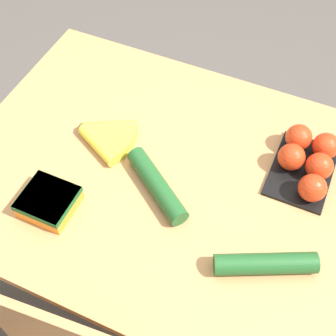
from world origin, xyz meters
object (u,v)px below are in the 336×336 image
(banana_bunch, at_px, (106,136))
(cucumber_near, at_px, (157,185))
(tomato_pack, at_px, (308,160))
(cucumber_far, at_px, (265,264))
(carrot_bag, at_px, (48,201))

(banana_bunch, xyz_separation_m, cucumber_near, (-0.23, 0.11, 0.01))
(tomato_pack, height_order, cucumber_near, tomato_pack)
(banana_bunch, xyz_separation_m, tomato_pack, (-0.60, -0.14, 0.02))
(tomato_pack, xyz_separation_m, cucumber_near, (0.37, 0.25, -0.02))
(cucumber_near, bearing_deg, cucumber_far, 163.31)
(carrot_bag, distance_m, cucumber_near, 0.31)
(banana_bunch, relative_size, cucumber_near, 0.77)
(banana_bunch, distance_m, carrot_bag, 0.28)
(banana_bunch, distance_m, tomato_pack, 0.62)
(cucumber_near, relative_size, cucumber_far, 0.94)
(cucumber_far, bearing_deg, carrot_bag, 6.35)
(tomato_pack, height_order, cucumber_far, tomato_pack)
(tomato_pack, relative_size, cucumber_near, 1.04)
(tomato_pack, relative_size, carrot_bag, 1.77)
(carrot_bag, relative_size, cucumber_far, 0.55)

